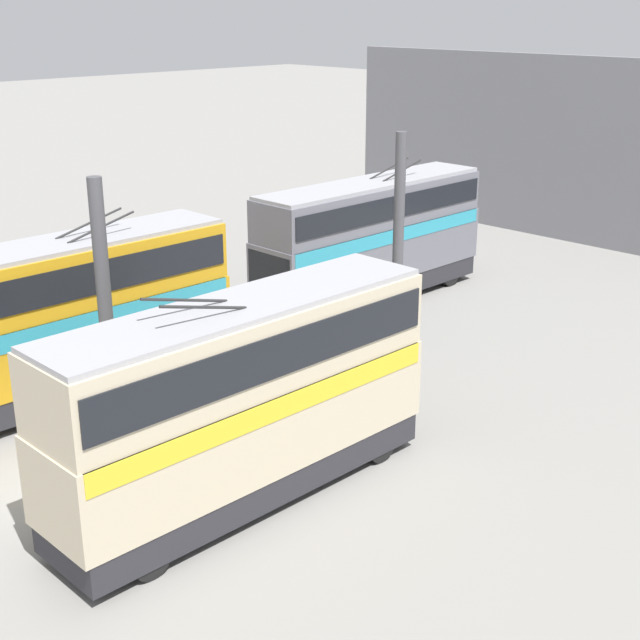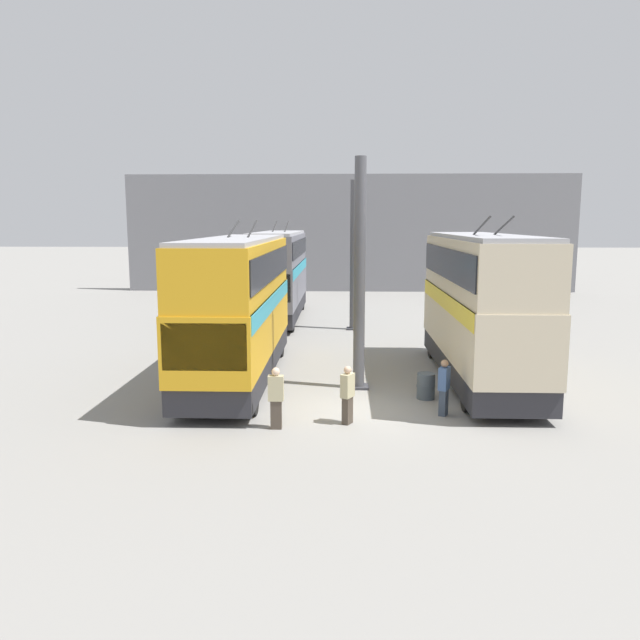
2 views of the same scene
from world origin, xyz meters
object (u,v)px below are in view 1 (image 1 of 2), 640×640
Objects in this scene: bus_left_near at (244,391)px; person_by_left_row at (61,499)px; bus_right_near at (62,312)px; bus_right_mid at (371,233)px; oil_drum at (120,485)px.

bus_left_near is 4.89m from person_by_left_row.
bus_right_near reaches higher than person_by_left_row.
bus_left_near is 6.27× the size of person_by_left_row.
bus_right_near is at bearing 90.55° from bus_left_near.
person_by_left_row is at bearing -120.81° from bus_right_near.
bus_right_mid is at bearing 31.39° from bus_left_near.
oil_drum is (-16.22, -6.36, -2.46)m from bus_right_mid.
bus_left_near reaches higher than bus_right_mid.
oil_drum is (-2.24, -6.36, -2.46)m from bus_right_near.
oil_drum is (1.72, 0.29, -0.46)m from person_by_left_row.
bus_right_near is (-0.08, 8.48, -0.05)m from bus_left_near.
bus_left_near is 0.94× the size of bus_right_near.
bus_left_near is at bearing -87.78° from person_by_left_row.
bus_right_near is 7.99m from person_by_left_row.
bus_right_mid is 6.75× the size of person_by_left_row.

